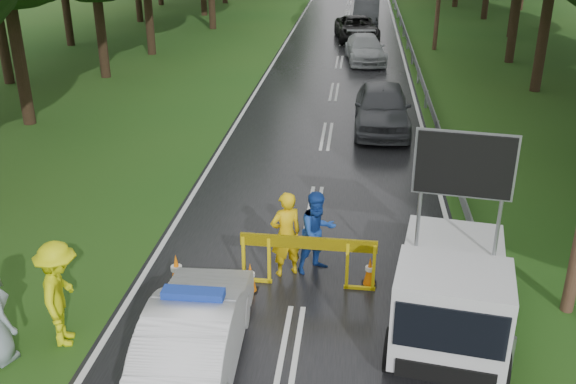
# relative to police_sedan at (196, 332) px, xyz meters

# --- Properties ---
(ground) EXTENTS (160.00, 160.00, 0.00)m
(ground) POSITION_rel_police_sedan_xyz_m (1.51, 0.41, -0.68)
(ground) COLOR #194A15
(ground) RESTS_ON ground
(road) EXTENTS (7.00, 140.00, 0.02)m
(road) POSITION_rel_police_sedan_xyz_m (1.51, 30.41, -0.67)
(road) COLOR black
(road) RESTS_ON ground
(guardrail) EXTENTS (0.12, 60.06, 0.70)m
(guardrail) POSITION_rel_police_sedan_xyz_m (5.21, 30.08, -0.13)
(guardrail) COLOR gray
(guardrail) RESTS_ON ground
(police_sedan) EXTENTS (1.58, 4.15, 1.49)m
(police_sedan) POSITION_rel_police_sedan_xyz_m (0.00, 0.00, 0.00)
(police_sedan) COLOR silver
(police_sedan) RESTS_ON ground
(work_truck) EXTENTS (2.55, 4.61, 3.49)m
(work_truck) POSITION_rel_police_sedan_xyz_m (4.30, 1.36, 0.27)
(work_truck) COLOR gray
(work_truck) RESTS_ON ground
(barrier) EXTENTS (2.76, 0.14, 1.14)m
(barrier) POSITION_rel_police_sedan_xyz_m (1.65, 2.72, 0.18)
(barrier) COLOR yellow
(barrier) RESTS_ON ground
(officer) EXTENTS (0.82, 0.74, 1.89)m
(officer) POSITION_rel_police_sedan_xyz_m (1.15, 3.16, 0.27)
(officer) COLOR yellow
(officer) RESTS_ON ground
(civilian) EXTENTS (1.12, 1.08, 1.81)m
(civilian) POSITION_rel_police_sedan_xyz_m (1.79, 3.41, 0.23)
(civilian) COLOR #18409F
(civilian) RESTS_ON ground
(bystander_left) EXTENTS (1.04, 1.42, 1.98)m
(bystander_left) POSITION_rel_police_sedan_xyz_m (-2.49, 0.41, 0.31)
(bystander_left) COLOR #DDE70C
(bystander_left) RESTS_ON ground
(queue_car_first) EXTENTS (1.92, 4.76, 1.62)m
(queue_car_first) POSITION_rel_police_sedan_xyz_m (3.39, 13.44, 0.13)
(queue_car_first) COLOR #44464C
(queue_car_first) RESTS_ON ground
(queue_car_second) EXTENTS (2.35, 4.74, 1.32)m
(queue_car_second) POSITION_rel_police_sedan_xyz_m (2.81, 24.78, -0.02)
(queue_car_second) COLOR #AEB2B6
(queue_car_second) RESTS_ON ground
(queue_car_third) EXTENTS (2.96, 5.36, 1.42)m
(queue_car_third) POSITION_rel_police_sedan_xyz_m (2.31, 30.78, 0.03)
(queue_car_third) COLOR black
(queue_car_third) RESTS_ON ground
(queue_car_fourth) EXTENTS (1.85, 4.94, 1.61)m
(queue_car_fourth) POSITION_rel_police_sedan_xyz_m (2.89, 36.78, 0.13)
(queue_car_fourth) COLOR #393B3F
(queue_car_fourth) RESTS_ON ground
(cone_center) EXTENTS (0.31, 0.31, 0.65)m
(cone_center) POSITION_rel_police_sedan_xyz_m (0.51, 2.41, -0.37)
(cone_center) COLOR black
(cone_center) RESTS_ON ground
(cone_far) EXTENTS (0.31, 0.31, 0.65)m
(cone_far) POSITION_rel_police_sedan_xyz_m (2.91, 2.91, -0.36)
(cone_far) COLOR black
(cone_far) RESTS_ON ground
(cone_left_mid) EXTENTS (0.37, 0.37, 0.78)m
(cone_left_mid) POSITION_rel_police_sedan_xyz_m (-1.00, 2.36, -0.30)
(cone_left_mid) COLOR black
(cone_left_mid) RESTS_ON ground
(cone_right) EXTENTS (0.32, 0.32, 0.67)m
(cone_right) POSITION_rel_police_sedan_xyz_m (4.99, 3.81, -0.35)
(cone_right) COLOR black
(cone_right) RESTS_ON ground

